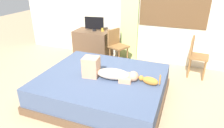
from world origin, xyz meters
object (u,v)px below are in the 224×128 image
at_px(desk, 93,45).
at_px(chair_spare, 196,54).
at_px(cat, 149,80).
at_px(tv_monitor, 94,24).
at_px(bed, 103,87).
at_px(person_lying, 107,72).
at_px(cup, 103,29).
at_px(chair_by_desk, 117,44).

height_order(desk, chair_spare, chair_spare).
distance_m(cat, tv_monitor, 2.44).
height_order(bed, person_lying, person_lying).
height_order(bed, cat, cat).
relative_size(person_lying, cup, 10.22).
distance_m(bed, person_lying, 0.37).
bearing_deg(person_lying, chair_spare, 48.53).
relative_size(person_lying, tv_monitor, 1.97).
height_order(bed, chair_by_desk, chair_by_desk).
distance_m(person_lying, cup, 1.94).
bearing_deg(desk, tv_monitor, -0.00).
bearing_deg(chair_spare, person_lying, -131.47).
relative_size(person_lying, cat, 2.65).
relative_size(bed, cat, 6.00).
distance_m(desk, cup, 0.50).
bearing_deg(chair_spare, cat, -114.21).
bearing_deg(chair_spare, bed, -134.46).
bearing_deg(cup, cat, -48.01).
distance_m(bed, chair_spare, 2.15).
relative_size(bed, person_lying, 2.26).
bearing_deg(person_lying, cat, 3.05).
relative_size(tv_monitor, chair_spare, 0.56).
height_order(bed, tv_monitor, tv_monitor).
relative_size(person_lying, chair_by_desk, 1.10).
height_order(person_lying, desk, person_lying).
bearing_deg(chair_by_desk, cup, 159.05).
bearing_deg(desk, person_lying, -57.00).
bearing_deg(desk, chair_by_desk, -10.16).
height_order(cat, chair_by_desk, chair_by_desk).
bearing_deg(cup, desk, -171.30).
distance_m(cat, cup, 2.31).
bearing_deg(cup, person_lying, -64.32).
relative_size(desk, chair_spare, 1.05).
bearing_deg(chair_by_desk, person_lying, -75.69).
relative_size(person_lying, chair_spare, 1.10).
bearing_deg(bed, desk, 120.96).
distance_m(bed, tv_monitor, 2.02).
height_order(person_lying, cup, cup).
bearing_deg(person_lying, desk, 123.00).
xyz_separation_m(bed, tv_monitor, (-0.93, 1.66, 0.69)).
xyz_separation_m(person_lying, cup, (-0.84, 1.74, 0.21)).
xyz_separation_m(person_lying, chair_spare, (1.38, 1.57, -0.07)).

